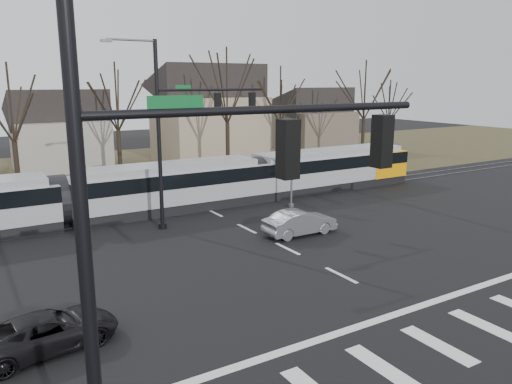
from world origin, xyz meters
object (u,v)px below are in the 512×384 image
sedan (300,222)px  suv (48,331)px  tram (167,186)px  rail_crossing_signal (292,179)px

sedan → suv: sedan is taller
tram → rail_crossing_signal: 7.99m
tram → suv: (-9.34, -13.91, -1.06)m
tram → suv: 16.79m
tram → suv: size_ratio=8.93×
tram → rail_crossing_signal: (7.31, -3.21, 0.24)m
suv → sedan: bearing=-76.6°
suv → rail_crossing_signal: 19.83m
tram → sedan: (4.22, -8.39, -0.98)m
tram → sedan: tram is taller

